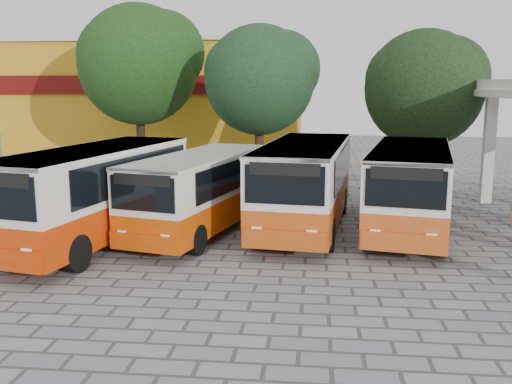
# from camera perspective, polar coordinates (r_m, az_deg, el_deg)

# --- Properties ---
(ground) EXTENTS (90.00, 90.00, 0.00)m
(ground) POSITION_cam_1_polar(r_m,az_deg,el_deg) (16.37, 4.86, -7.82)
(ground) COLOR gray
(ground) RESTS_ON ground
(shophouse_block) EXTENTS (20.40, 10.40, 8.30)m
(shophouse_block) POSITION_cam_1_polar(r_m,az_deg,el_deg) (43.03, -9.24, 9.14)
(shophouse_block) COLOR #C08615
(shophouse_block) RESTS_ON ground
(bus_far_left) EXTENTS (4.35, 9.16, 3.15)m
(bus_far_left) POSITION_cam_1_polar(r_m,az_deg,el_deg) (19.41, -15.81, 0.29)
(bus_far_left) COLOR #BC2A00
(bus_far_left) RESTS_ON ground
(bus_centre_left) EXTENTS (4.15, 8.19, 2.80)m
(bus_centre_left) POSITION_cam_1_polar(r_m,az_deg,el_deg) (20.10, -5.56, 0.40)
(bus_centre_left) COLOR #BE3D00
(bus_centre_left) RESTS_ON ground
(bus_centre_right) EXTENTS (3.64, 8.97, 3.14)m
(bus_centre_right) POSITION_cam_1_polar(r_m,az_deg,el_deg) (20.66, 4.93, 1.24)
(bus_centre_right) COLOR #B4410B
(bus_centre_right) RESTS_ON ground
(bus_far_right) EXTENTS (4.10, 8.80, 3.04)m
(bus_far_right) POSITION_cam_1_polar(r_m,az_deg,el_deg) (20.89, 15.15, 0.85)
(bus_far_right) COLOR #BE4A13
(bus_far_right) RESTS_ON ground
(tree_left) EXTENTS (7.01, 6.68, 9.64)m
(tree_left) POSITION_cam_1_polar(r_m,az_deg,el_deg) (33.14, -11.54, 12.75)
(tree_left) COLOR black
(tree_left) RESTS_ON ground
(tree_middle) EXTENTS (5.77, 5.49, 8.18)m
(tree_middle) POSITION_cam_1_polar(r_m,az_deg,el_deg) (28.99, 0.49, 11.49)
(tree_middle) COLOR #482814
(tree_middle) RESTS_ON ground
(tree_right) EXTENTS (5.91, 5.62, 7.83)m
(tree_right) POSITION_cam_1_polar(r_m,az_deg,el_deg) (28.84, 16.59, 10.24)
(tree_right) COLOR black
(tree_right) RESTS_ON ground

